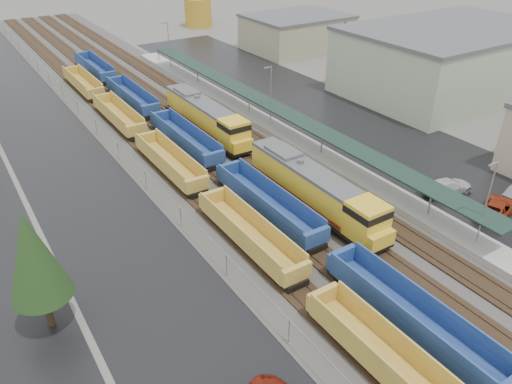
{
  "coord_description": "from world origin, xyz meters",
  "views": [
    {
      "loc": [
        -23.77,
        1.78,
        24.72
      ],
      "look_at": [
        -2.55,
        34.67,
        2.0
      ],
      "focal_mm": 35.0,
      "sensor_mm": 36.0,
      "label": 1
    }
  ],
  "objects_px": {
    "well_string_yellow": "(250,235)",
    "parked_car_east_b": "(497,208)",
    "storage_tank": "(198,12)",
    "locomotive_trail": "(207,118)",
    "well_string_blue": "(267,203)",
    "parked_car_east_c": "(448,187)",
    "locomotive_lead": "(316,190)"
  },
  "relations": [
    {
      "from": "locomotive_trail",
      "to": "parked_car_east_c",
      "type": "bearing_deg",
      "value": -63.08
    },
    {
      "from": "locomotive_trail",
      "to": "locomotive_lead",
      "type": "bearing_deg",
      "value": -90.0
    },
    {
      "from": "well_string_yellow",
      "to": "storage_tank",
      "type": "relative_size",
      "value": 17.54
    },
    {
      "from": "locomotive_lead",
      "to": "locomotive_trail",
      "type": "relative_size",
      "value": 1.0
    },
    {
      "from": "parked_car_east_b",
      "to": "parked_car_east_c",
      "type": "relative_size",
      "value": 1.05
    },
    {
      "from": "locomotive_lead",
      "to": "storage_tank",
      "type": "distance_m",
      "value": 82.09
    },
    {
      "from": "locomotive_trail",
      "to": "storage_tank",
      "type": "distance_m",
      "value": 62.71
    },
    {
      "from": "locomotive_trail",
      "to": "well_string_yellow",
      "type": "height_order",
      "value": "locomotive_trail"
    },
    {
      "from": "parked_car_east_b",
      "to": "storage_tank",
      "type": "bearing_deg",
      "value": -27.11
    },
    {
      "from": "storage_tank",
      "to": "parked_car_east_b",
      "type": "height_order",
      "value": "storage_tank"
    },
    {
      "from": "locomotive_lead",
      "to": "parked_car_east_c",
      "type": "xyz_separation_m",
      "value": [
        12.94,
        -4.48,
        -1.47
      ]
    },
    {
      "from": "locomotive_lead",
      "to": "well_string_blue",
      "type": "distance_m",
      "value": 4.59
    },
    {
      "from": "locomotive_lead",
      "to": "storage_tank",
      "type": "xyz_separation_m",
      "value": [
        27.62,
        77.3,
        0.85
      ]
    },
    {
      "from": "well_string_blue",
      "to": "storage_tank",
      "type": "bearing_deg",
      "value": 67.22
    },
    {
      "from": "storage_tank",
      "to": "parked_car_east_b",
      "type": "distance_m",
      "value": 87.97
    },
    {
      "from": "well_string_blue",
      "to": "parked_car_east_b",
      "type": "relative_size",
      "value": 21.38
    },
    {
      "from": "parked_car_east_c",
      "to": "well_string_blue",
      "type": "bearing_deg",
      "value": 79.15
    },
    {
      "from": "well_string_blue",
      "to": "locomotive_lead",
      "type": "bearing_deg",
      "value": -26.32
    },
    {
      "from": "well_string_yellow",
      "to": "parked_car_east_b",
      "type": "height_order",
      "value": "well_string_yellow"
    },
    {
      "from": "well_string_blue",
      "to": "parked_car_east_c",
      "type": "bearing_deg",
      "value": -20.86
    },
    {
      "from": "storage_tank",
      "to": "parked_car_east_b",
      "type": "bearing_deg",
      "value": -99.27
    },
    {
      "from": "well_string_yellow",
      "to": "well_string_blue",
      "type": "relative_size",
      "value": 0.92
    },
    {
      "from": "locomotive_trail",
      "to": "parked_car_east_c",
      "type": "relative_size",
      "value": 3.51
    },
    {
      "from": "locomotive_lead",
      "to": "well_string_yellow",
      "type": "distance_m",
      "value": 8.19
    },
    {
      "from": "parked_car_east_c",
      "to": "storage_tank",
      "type": "bearing_deg",
      "value": -0.17
    },
    {
      "from": "well_string_yellow",
      "to": "storage_tank",
      "type": "distance_m",
      "value": 86.36
    },
    {
      "from": "locomotive_trail",
      "to": "well_string_blue",
      "type": "bearing_deg",
      "value": -101.88
    },
    {
      "from": "well_string_blue",
      "to": "locomotive_trail",
      "type": "bearing_deg",
      "value": 78.12
    },
    {
      "from": "storage_tank",
      "to": "well_string_blue",
      "type": "bearing_deg",
      "value": -112.78
    },
    {
      "from": "well_string_yellow",
      "to": "parked_car_east_b",
      "type": "distance_m",
      "value": 22.95
    },
    {
      "from": "parked_car_east_c",
      "to": "locomotive_trail",
      "type": "bearing_deg",
      "value": 36.93
    },
    {
      "from": "locomotive_lead",
      "to": "well_string_yellow",
      "type": "bearing_deg",
      "value": -170.42
    }
  ]
}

